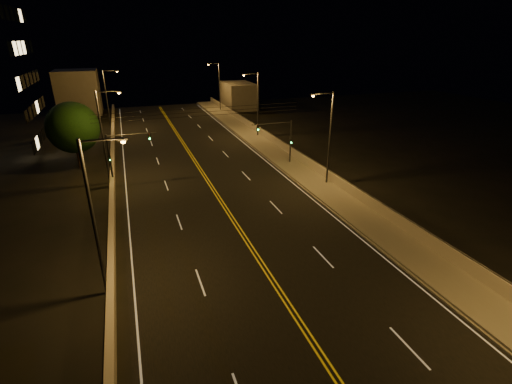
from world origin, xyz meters
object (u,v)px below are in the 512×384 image
object	(u,v)px
traffic_signal_right	(283,137)
traffic_signal_left	(120,152)
streetlight_2	(256,101)
streetlight_6	(108,97)
tree_1	(78,122)
streetlight_3	(218,84)
streetlight_1	(328,134)
streetlight_4	(97,211)
tree_0	(73,128)
streetlight_5	(104,132)

from	to	relation	value
traffic_signal_right	traffic_signal_left	distance (m)	18.67
streetlight_2	streetlight_6	xyz separation A→B (m)	(-21.48, 12.63, 0.00)
streetlight_6	tree_1	xyz separation A→B (m)	(-3.90, -11.98, -1.50)
streetlight_2	tree_1	world-z (taller)	streetlight_2
streetlight_3	traffic_signal_right	world-z (taller)	streetlight_3
streetlight_6	traffic_signal_right	world-z (taller)	streetlight_6
streetlight_1	tree_1	xyz separation A→B (m)	(-25.37, 22.51, -1.50)
streetlight_4	traffic_signal_right	world-z (taller)	streetlight_4
streetlight_4	streetlight_3	bearing A→B (deg)	69.41
streetlight_3	traffic_signal_left	distance (m)	42.97
streetlight_2	tree_0	xyz separation A→B (m)	(-25.09, -7.34, -0.60)
streetlight_4	tree_0	world-z (taller)	streetlight_4
streetlight_1	tree_0	world-z (taller)	streetlight_1
streetlight_2	streetlight_6	distance (m)	24.91
streetlight_4	streetlight_2	bearing A→B (deg)	57.28
streetlight_1	streetlight_3	bearing A→B (deg)	90.00
streetlight_3	streetlight_5	world-z (taller)	same
streetlight_3	tree_1	distance (m)	34.34
streetlight_6	traffic_signal_right	size ratio (longest dim) A/B	1.78
tree_1	streetlight_4	bearing A→B (deg)	-83.47
streetlight_1	streetlight_5	world-z (taller)	same
streetlight_1	tree_0	xyz separation A→B (m)	(-25.09, 14.52, -0.60)
streetlight_1	traffic_signal_right	bearing A→B (deg)	101.67
streetlight_6	traffic_signal_right	bearing A→B (deg)	-53.36
streetlight_2	streetlight_6	size ratio (longest dim) A/B	1.00
streetlight_3	streetlight_6	distance (m)	24.18
tree_0	streetlight_3	bearing A→B (deg)	51.09
streetlight_2	tree_0	bearing A→B (deg)	-163.69
streetlight_1	traffic_signal_left	distance (m)	21.81
tree_1	streetlight_5	bearing A→B (deg)	-74.56
streetlight_5	streetlight_1	bearing A→B (deg)	-21.35
traffic_signal_left	tree_0	bearing A→B (deg)	125.55
streetlight_6	traffic_signal_left	size ratio (longest dim) A/B	1.78
streetlight_3	tree_0	bearing A→B (deg)	-128.91
traffic_signal_left	streetlight_6	bearing A→B (deg)	92.58
streetlight_3	traffic_signal_left	xyz separation A→B (m)	(-20.27, -37.83, -2.09)
streetlight_6	streetlight_3	bearing A→B (deg)	27.35
streetlight_6	traffic_signal_left	world-z (taller)	streetlight_6
streetlight_4	traffic_signal_left	distance (m)	19.49
traffic_signal_right	tree_1	bearing A→B (deg)	148.20
streetlight_3	streetlight_6	world-z (taller)	same
streetlight_5	traffic_signal_right	xyz separation A→B (m)	(19.87, -0.62, -2.09)
streetlight_5	traffic_signal_right	world-z (taller)	streetlight_5
streetlight_4	traffic_signal_left	xyz separation A→B (m)	(1.21, 19.34, -2.09)
streetlight_5	tree_0	bearing A→B (deg)	120.56
tree_0	streetlight_1	bearing A→B (deg)	-30.06
streetlight_2	traffic_signal_right	xyz separation A→B (m)	(-1.61, -14.09, -2.09)
tree_0	tree_1	distance (m)	8.05
streetlight_5	streetlight_3	bearing A→B (deg)	60.00
streetlight_5	streetlight_6	distance (m)	26.09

